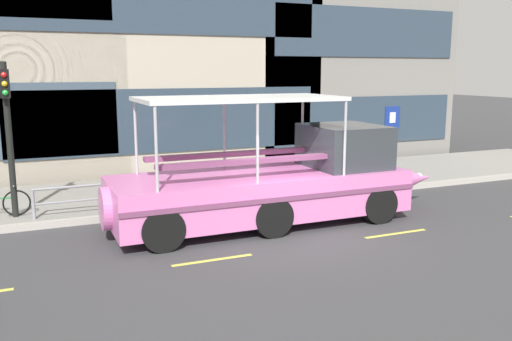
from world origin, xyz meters
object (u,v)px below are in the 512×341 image
object	(u,v)px
parking_sign	(391,131)
duck_tour_boat	(280,182)
pedestrian_near_bow	(329,153)
traffic_light_pole	(8,125)

from	to	relation	value
parking_sign	duck_tour_boat	distance (m)	5.97
duck_tour_boat	pedestrian_near_bow	distance (m)	5.04
duck_tour_boat	pedestrian_near_bow	size ratio (longest dim) A/B	6.06
traffic_light_pole	duck_tour_boat	size ratio (longest dim) A/B	0.42
traffic_light_pole	duck_tour_boat	bearing A→B (deg)	-21.47
parking_sign	pedestrian_near_bow	bearing A→B (deg)	148.49
parking_sign	pedestrian_near_bow	distance (m)	2.24
parking_sign	pedestrian_near_bow	size ratio (longest dim) A/B	1.64
duck_tour_boat	pedestrian_near_bow	world-z (taller)	duck_tour_boat
traffic_light_pole	pedestrian_near_bow	distance (m)	10.27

